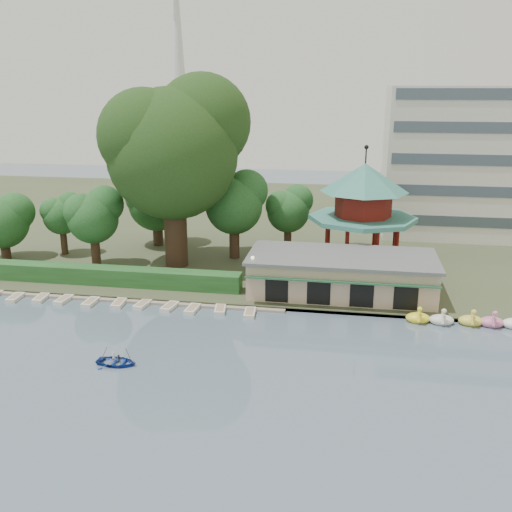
% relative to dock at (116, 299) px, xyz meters
% --- Properties ---
extents(ground_plane, '(220.00, 220.00, 0.00)m').
position_rel_dock_xyz_m(ground_plane, '(12.00, -17.20, -0.12)').
color(ground_plane, slate).
rests_on(ground_plane, ground).
extents(shore, '(220.00, 70.00, 0.40)m').
position_rel_dock_xyz_m(shore, '(12.00, 34.80, 0.08)').
color(shore, '#424930').
rests_on(shore, ground).
extents(embankment, '(220.00, 0.60, 0.30)m').
position_rel_dock_xyz_m(embankment, '(12.00, 0.10, 0.03)').
color(embankment, gray).
rests_on(embankment, ground).
extents(dock, '(34.00, 1.60, 0.24)m').
position_rel_dock_xyz_m(dock, '(0.00, 0.00, 0.00)').
color(dock, gray).
rests_on(dock, ground).
extents(boathouse, '(18.60, 9.39, 3.90)m').
position_rel_dock_xyz_m(boathouse, '(22.00, 4.77, 2.25)').
color(boathouse, tan).
rests_on(boathouse, shore).
extents(pavilion, '(12.40, 12.40, 13.50)m').
position_rel_dock_xyz_m(pavilion, '(24.00, 14.80, 7.36)').
color(pavilion, tan).
rests_on(pavilion, shore).
extents(broadcast_tower, '(8.00, 8.00, 96.00)m').
position_rel_dock_xyz_m(broadcast_tower, '(-30.00, 122.80, 33.86)').
color(broadcast_tower, silver).
rests_on(broadcast_tower, ground).
extents(hedge, '(30.00, 2.00, 1.80)m').
position_rel_dock_xyz_m(hedge, '(-3.00, 3.30, 1.18)').
color(hedge, '#265A27').
rests_on(hedge, shore).
extents(lamp_post, '(0.36, 0.36, 4.28)m').
position_rel_dock_xyz_m(lamp_post, '(13.50, 1.80, 3.22)').
color(lamp_post, black).
rests_on(lamp_post, shore).
extents(big_tree, '(15.92, 14.84, 21.52)m').
position_rel_dock_xyz_m(big_tree, '(3.20, 11.03, 14.15)').
color(big_tree, '#3A281C').
rests_on(big_tree, shore).
extents(small_trees, '(39.25, 16.62, 10.58)m').
position_rel_dock_xyz_m(small_trees, '(-1.51, 14.58, 6.21)').
color(small_trees, '#3A281C').
rests_on(small_trees, shore).
extents(swan_boats, '(12.69, 2.02, 1.92)m').
position_rel_dock_xyz_m(swan_boats, '(34.34, -0.67, 0.28)').
color(swan_boats, yellow).
rests_on(swan_boats, ground).
extents(moored_rowboats, '(30.04, 2.78, 0.36)m').
position_rel_dock_xyz_m(moored_rowboats, '(-0.70, -1.38, 0.06)').
color(moored_rowboats, silver).
rests_on(moored_rowboats, ground).
extents(rowboat_with_passengers, '(4.50, 3.29, 2.01)m').
position_rel_dock_xyz_m(rowboat_with_passengers, '(5.53, -12.98, 0.34)').
color(rowboat_with_passengers, '#1A3998').
rests_on(rowboat_with_passengers, ground).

